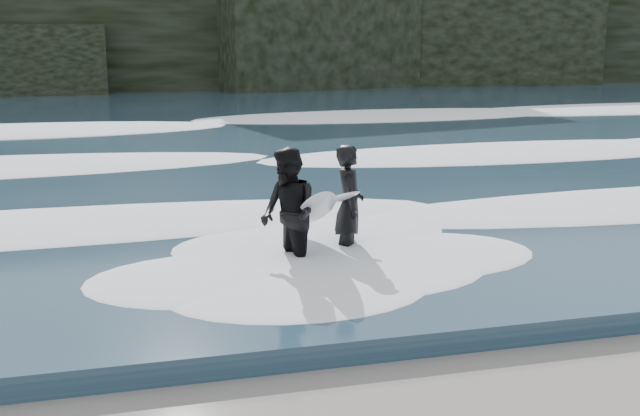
{
  "coord_description": "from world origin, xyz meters",
  "views": [
    {
      "loc": [
        -3.37,
        -4.89,
        3.63
      ],
      "look_at": [
        -0.25,
        6.62,
        1.0
      ],
      "focal_mm": 45.0,
      "sensor_mm": 36.0,
      "label": 1
    }
  ],
  "objects": [
    {
      "name": "foam_far",
      "position": [
        0.0,
        25.0,
        0.45
      ],
      "size": [
        60.0,
        4.8,
        0.3
      ],
      "primitive_type": "ellipsoid",
      "color": "white",
      "rests_on": "sea"
    },
    {
      "name": "headland",
      "position": [
        0.0,
        46.0,
        5.0
      ],
      "size": [
        70.0,
        9.0,
        10.0
      ],
      "primitive_type": "cube",
      "color": "black",
      "rests_on": "ground"
    },
    {
      "name": "surfer_left",
      "position": [
        0.26,
        6.92,
        0.96
      ],
      "size": [
        1.23,
        1.88,
        1.91
      ],
      "color": "black",
      "rests_on": "ground"
    },
    {
      "name": "surfer_right",
      "position": [
        -0.78,
        6.32,
        1.0
      ],
      "size": [
        1.24,
        1.81,
        1.98
      ],
      "color": "black",
      "rests_on": "ground"
    },
    {
      "name": "foam_near",
      "position": [
        0.0,
        9.0,
        0.4
      ],
      "size": [
        60.0,
        3.2,
        0.2
      ],
      "primitive_type": "ellipsoid",
      "color": "white",
      "rests_on": "sea"
    },
    {
      "name": "foam_mid",
      "position": [
        0.0,
        16.0,
        0.42
      ],
      "size": [
        60.0,
        4.0,
        0.24
      ],
      "primitive_type": "ellipsoid",
      "color": "white",
      "rests_on": "sea"
    },
    {
      "name": "sea",
      "position": [
        0.0,
        29.0,
        0.15
      ],
      "size": [
        90.0,
        52.0,
        0.3
      ],
      "primitive_type": "cube",
      "color": "#223C4F",
      "rests_on": "ground"
    }
  ]
}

